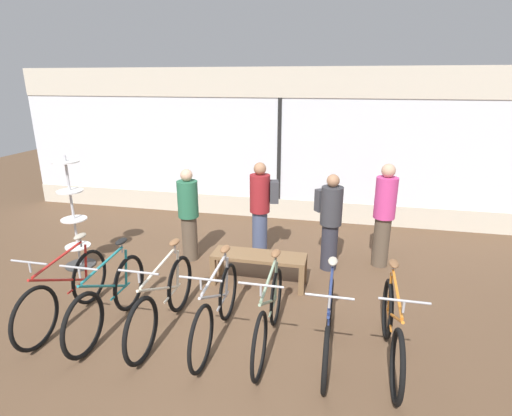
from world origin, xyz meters
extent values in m
plane|color=brown|center=(0.00, 0.00, 0.00)|extent=(24.00, 24.00, 0.00)
cube|color=beige|center=(0.00, 3.95, 0.23)|extent=(12.00, 0.08, 0.45)
cube|color=white|center=(0.00, 3.95, 1.52)|extent=(12.00, 0.04, 2.15)
cube|color=beige|center=(0.00, 3.95, 2.90)|extent=(12.00, 0.08, 0.60)
cube|color=black|center=(0.00, 3.92, 1.52)|extent=(0.08, 0.02, 2.15)
torus|color=black|center=(-1.95, -0.09, 0.37)|extent=(0.05, 0.75, 0.75)
torus|color=black|center=(-1.95, -1.11, 0.37)|extent=(0.05, 0.75, 0.75)
cylinder|color=red|center=(-1.95, -0.64, 0.61)|extent=(0.03, 0.96, 0.51)
cylinder|color=red|center=(-1.95, -0.13, 0.61)|extent=(0.03, 0.11, 0.49)
cylinder|color=red|center=(-1.95, -0.61, 0.89)|extent=(0.03, 0.89, 0.10)
cylinder|color=red|center=(-1.95, -0.32, 0.37)|extent=(0.03, 0.46, 0.03)
cylinder|color=#B2B2B7|center=(-1.95, -0.17, 0.92)|extent=(0.02, 0.02, 0.14)
ellipsoid|color=#B2A893|center=(-1.95, -0.17, 1.00)|extent=(0.11, 0.22, 0.06)
cylinder|color=#B2B2B7|center=(-1.95, -1.05, 0.98)|extent=(0.02, 0.02, 0.12)
cylinder|color=#ADADB2|center=(-1.95, -1.05, 1.04)|extent=(0.46, 0.02, 0.02)
torus|color=black|center=(-1.33, -0.12, 0.37)|extent=(0.05, 0.74, 0.74)
torus|color=black|center=(-1.33, -1.11, 0.37)|extent=(0.05, 0.74, 0.74)
cylinder|color=#1E7A7F|center=(-1.33, -0.66, 0.61)|extent=(0.03, 0.92, 0.51)
cylinder|color=#1E7A7F|center=(-1.33, -0.16, 0.61)|extent=(0.03, 0.11, 0.49)
cylinder|color=#1E7A7F|center=(-1.33, -0.63, 0.89)|extent=(0.03, 0.85, 0.10)
cylinder|color=#1E7A7F|center=(-1.33, -0.34, 0.37)|extent=(0.03, 0.44, 0.03)
cylinder|color=#B2B2B7|center=(-1.33, -0.20, 0.92)|extent=(0.02, 0.02, 0.14)
ellipsoid|color=black|center=(-1.33, -0.20, 1.00)|extent=(0.11, 0.22, 0.06)
cylinder|color=#B2B2B7|center=(-1.33, -1.05, 0.98)|extent=(0.02, 0.02, 0.12)
cylinder|color=#ADADB2|center=(-1.33, -1.05, 1.04)|extent=(0.46, 0.02, 0.02)
torus|color=black|center=(-0.66, 0.00, 0.37)|extent=(0.05, 0.74, 0.74)
torus|color=black|center=(-0.66, -1.06, 0.37)|extent=(0.05, 0.74, 0.74)
cylinder|color=beige|center=(-0.66, -0.57, 0.61)|extent=(0.03, 0.99, 0.51)
cylinder|color=beige|center=(-0.66, -0.04, 0.61)|extent=(0.03, 0.11, 0.49)
cylinder|color=beige|center=(-0.66, -0.54, 0.89)|extent=(0.03, 0.92, 0.10)
cylinder|color=beige|center=(-0.66, -0.24, 0.37)|extent=(0.03, 0.48, 0.03)
cylinder|color=#B2B2B7|center=(-0.66, -0.08, 0.92)|extent=(0.02, 0.02, 0.14)
ellipsoid|color=brown|center=(-0.66, -0.08, 1.00)|extent=(0.11, 0.22, 0.06)
cylinder|color=#B2B2B7|center=(-0.66, -1.00, 0.98)|extent=(0.02, 0.02, 0.12)
cylinder|color=#ADADB2|center=(-0.66, -1.00, 1.04)|extent=(0.46, 0.02, 0.02)
torus|color=black|center=(0.01, -0.05, 0.36)|extent=(0.04, 0.73, 0.73)
torus|color=black|center=(0.01, -1.04, 0.36)|extent=(0.04, 0.73, 0.73)
cylinder|color=#BCBCC1|center=(0.01, -0.59, 0.60)|extent=(0.03, 0.93, 0.51)
cylinder|color=#BCBCC1|center=(0.01, -0.09, 0.60)|extent=(0.03, 0.11, 0.49)
cylinder|color=#BCBCC1|center=(0.01, -0.56, 0.88)|extent=(0.03, 0.86, 0.10)
cylinder|color=#BCBCC1|center=(0.01, -0.27, 0.36)|extent=(0.03, 0.45, 0.03)
cylinder|color=#B2B2B7|center=(0.01, -0.13, 0.91)|extent=(0.02, 0.02, 0.14)
ellipsoid|color=brown|center=(0.01, -0.13, 0.99)|extent=(0.11, 0.22, 0.06)
cylinder|color=#B2B2B7|center=(0.01, -0.98, 0.97)|extent=(0.02, 0.02, 0.12)
cylinder|color=#ADADB2|center=(0.01, -0.98, 1.03)|extent=(0.46, 0.02, 0.02)
torus|color=black|center=(0.63, -0.02, 0.36)|extent=(0.04, 0.71, 0.71)
torus|color=black|center=(0.63, -1.02, 0.36)|extent=(0.04, 0.71, 0.71)
cylinder|color=gray|center=(0.63, -0.56, 0.60)|extent=(0.03, 0.94, 0.51)
cylinder|color=gray|center=(0.63, -0.06, 0.60)|extent=(0.03, 0.11, 0.49)
cylinder|color=gray|center=(0.63, -0.53, 0.87)|extent=(0.03, 0.86, 0.10)
cylinder|color=gray|center=(0.63, -0.25, 0.36)|extent=(0.03, 0.45, 0.03)
cylinder|color=#B2B2B7|center=(0.63, -0.10, 0.91)|extent=(0.02, 0.02, 0.14)
ellipsoid|color=brown|center=(0.63, -0.10, 0.99)|extent=(0.11, 0.22, 0.06)
cylinder|color=#B2B2B7|center=(0.63, -0.96, 0.97)|extent=(0.02, 0.02, 0.12)
cylinder|color=#ADADB2|center=(0.63, -0.96, 1.03)|extent=(0.46, 0.02, 0.02)
torus|color=black|center=(1.31, -0.03, 0.33)|extent=(0.05, 0.65, 0.65)
torus|color=black|center=(1.31, -1.05, 0.33)|extent=(0.05, 0.65, 0.65)
cylinder|color=navy|center=(1.31, -0.58, 0.57)|extent=(0.03, 0.95, 0.51)
cylinder|color=navy|center=(1.31, -0.07, 0.57)|extent=(0.03, 0.11, 0.49)
cylinder|color=navy|center=(1.31, -0.55, 0.84)|extent=(0.03, 0.88, 0.10)
cylinder|color=navy|center=(1.31, -0.26, 0.33)|extent=(0.03, 0.46, 0.03)
cylinder|color=#B2B2B7|center=(1.31, -0.11, 0.88)|extent=(0.02, 0.02, 0.14)
ellipsoid|color=#B2A893|center=(1.31, -0.11, 0.96)|extent=(0.11, 0.22, 0.06)
cylinder|color=#B2B2B7|center=(1.31, -0.99, 0.94)|extent=(0.02, 0.02, 0.12)
cylinder|color=#ADADB2|center=(1.31, -0.99, 1.00)|extent=(0.46, 0.02, 0.02)
torus|color=black|center=(1.98, -0.01, 0.36)|extent=(0.05, 0.71, 0.71)
torus|color=black|center=(1.98, -1.03, 0.36)|extent=(0.05, 0.71, 0.71)
cylinder|color=orange|center=(1.98, -0.56, 0.60)|extent=(0.03, 0.96, 0.51)
cylinder|color=orange|center=(1.98, -0.05, 0.60)|extent=(0.03, 0.11, 0.49)
cylinder|color=orange|center=(1.98, -0.53, 0.87)|extent=(0.03, 0.89, 0.10)
cylinder|color=orange|center=(1.98, -0.24, 0.36)|extent=(0.03, 0.46, 0.03)
cylinder|color=#B2B2B7|center=(1.98, -0.09, 0.91)|extent=(0.02, 0.02, 0.14)
ellipsoid|color=brown|center=(1.98, -0.09, 0.99)|extent=(0.11, 0.22, 0.06)
cylinder|color=#B2B2B7|center=(1.98, -0.97, 0.97)|extent=(0.02, 0.02, 0.12)
cylinder|color=#ADADB2|center=(1.98, -0.97, 1.03)|extent=(0.46, 0.02, 0.02)
cylinder|color=#333333|center=(-2.82, 0.86, 0.01)|extent=(0.48, 0.48, 0.03)
cylinder|color=silver|center=(-2.82, 0.86, 0.93)|extent=(0.04, 0.04, 1.85)
cylinder|color=white|center=(-2.82, 0.86, 0.35)|extent=(0.40, 0.40, 0.02)
cylinder|color=white|center=(-2.82, 0.86, 0.82)|extent=(0.40, 0.40, 0.02)
cylinder|color=white|center=(-2.82, 0.86, 1.29)|extent=(0.40, 0.40, 0.02)
cylinder|color=white|center=(-2.82, 0.86, 1.75)|extent=(0.40, 0.40, 0.02)
cube|color=brown|center=(0.22, 0.90, 0.45)|extent=(1.40, 0.44, 0.05)
cube|color=brown|center=(-0.44, 0.72, 0.21)|extent=(0.08, 0.08, 0.43)
cube|color=brown|center=(0.88, 0.72, 0.21)|extent=(0.08, 0.08, 0.43)
cube|color=brown|center=(-0.44, 1.08, 0.21)|extent=(0.08, 0.08, 0.43)
cube|color=brown|center=(0.88, 1.08, 0.21)|extent=(0.08, 0.08, 0.43)
cylinder|color=#424C6B|center=(0.01, 1.91, 0.40)|extent=(0.31, 0.31, 0.81)
cylinder|color=maroon|center=(0.01, 1.91, 1.13)|extent=(0.40, 0.40, 0.64)
sphere|color=#9E7051|center=(0.01, 1.91, 1.55)|extent=(0.21, 0.21, 0.21)
cube|color=#38383D|center=(0.25, 1.97, 1.16)|extent=(0.19, 0.26, 0.36)
cylinder|color=#2D2D38|center=(1.21, 1.65, 0.38)|extent=(0.37, 0.37, 0.77)
cylinder|color=#333338|center=(1.21, 1.65, 1.07)|extent=(0.48, 0.48, 0.61)
sphere|color=#9E7051|center=(1.21, 1.65, 1.48)|extent=(0.20, 0.20, 0.20)
cube|color=#38383D|center=(1.06, 1.84, 1.10)|extent=(0.28, 0.26, 0.36)
cylinder|color=brown|center=(-1.12, 1.51, 0.38)|extent=(0.32, 0.32, 0.77)
cylinder|color=#286647|center=(-1.12, 1.51, 1.07)|extent=(0.41, 0.41, 0.61)
sphere|color=tan|center=(-1.12, 1.51, 1.48)|extent=(0.20, 0.20, 0.20)
cylinder|color=brown|center=(2.04, 1.96, 0.42)|extent=(0.27, 0.27, 0.84)
cylinder|color=#D13D84|center=(2.04, 1.96, 1.17)|extent=(0.36, 0.36, 0.66)
sphere|color=tan|center=(2.04, 1.96, 1.61)|extent=(0.22, 0.22, 0.22)
camera|label=1|loc=(1.35, -4.39, 2.96)|focal=28.00mm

